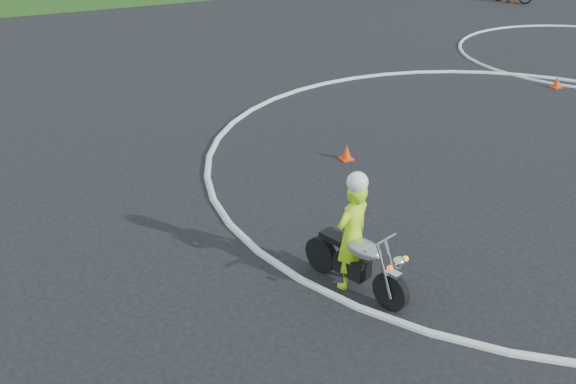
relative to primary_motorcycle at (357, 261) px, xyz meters
name	(u,v)px	position (x,y,z in m)	size (l,w,h in m)	color
course_markings	(545,119)	(7.31, 3.71, -0.43)	(19.05, 19.05, 0.12)	silver
primary_motorcycle	(357,261)	(0.00, 0.00, 0.00)	(0.71, 1.67, 0.91)	black
rider_primary_grp	(352,232)	(-0.01, 0.13, 0.37)	(0.64, 0.51, 1.68)	#BEFF1A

